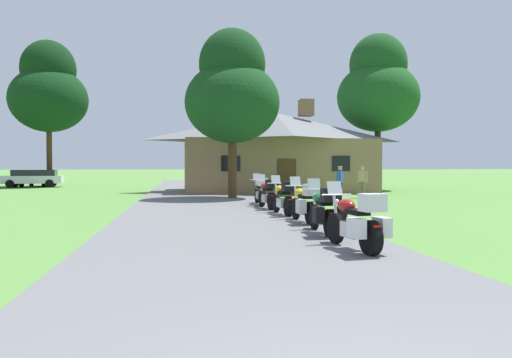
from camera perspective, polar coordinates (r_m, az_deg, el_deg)
ground_plane at (r=22.26m, az=-5.54°, el=-2.83°), size 500.00×500.00×0.00m
asphalt_driveway at (r=20.27m, az=-5.24°, el=-3.17°), size 6.40×80.00×0.06m
motorcycle_red_nearest_to_camera at (r=9.55m, az=11.73°, el=-4.94°), size 0.90×2.08×1.30m
motorcycle_green_second_in_row at (r=11.77m, az=7.94°, el=-3.71°), size 0.73×2.08×1.30m
motorcycle_yellow_third_in_row at (r=14.13m, az=5.74°, el=-2.84°), size 0.78×2.08×1.30m
motorcycle_yellow_fourth_in_row at (r=16.43m, az=3.18°, el=-2.19°), size 0.67×2.08×1.30m
motorcycle_red_fifth_in_row at (r=18.77m, az=1.31°, el=-1.74°), size 0.67×2.08×1.30m
motorcycle_silver_farthest_in_row at (r=20.81m, az=0.49°, el=-1.42°), size 0.66×2.08×1.30m
stone_lodge at (r=32.51m, az=2.19°, el=3.26°), size 12.46×7.98×6.11m
bystander_blue_shirt_near_lodge at (r=25.07m, az=9.71°, el=-0.20°), size 0.40×0.43×1.69m
bystander_tan_shirt_beside_signpost at (r=26.36m, az=12.19°, el=-0.13°), size 0.48×0.38×1.69m
tree_left_far at (r=44.27m, az=-22.89°, el=9.41°), size 6.23×6.23×11.97m
tree_right_of_lodge at (r=36.54m, az=13.95°, el=10.24°), size 5.77×5.77×11.06m
tree_by_lodge_front at (r=25.35m, az=-2.77°, el=10.09°), size 4.82×4.82×8.64m
parked_white_suv_far_left at (r=43.04m, az=-24.44°, el=0.15°), size 4.77×2.31×1.40m
parked_silver_sedan_far_left at (r=44.52m, az=-23.99°, el=0.02°), size 1.92×4.20×1.20m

